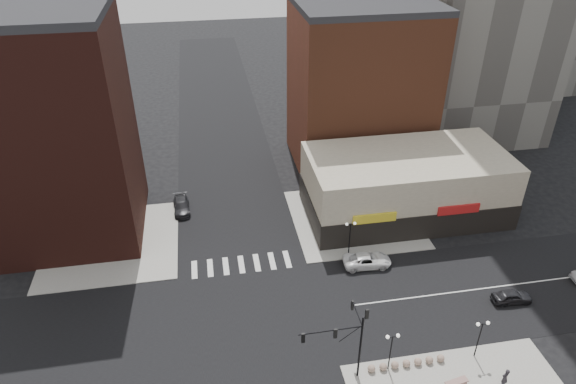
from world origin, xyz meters
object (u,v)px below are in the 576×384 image
object	(u,v)px
street_lamp_ne	(350,230)
white_suv	(367,260)
street_lamp_se_b	(481,330)
traffic_signal	(349,334)
dark_sedan_east	(512,297)
stone_bench	(456,383)
street_lamp_se_a	(392,343)
pedestrian	(505,378)
dark_sedan_north	(181,206)

from	to	relation	value
street_lamp_ne	white_suv	distance (m)	3.74
street_lamp_se_b	traffic_signal	bearing A→B (deg)	179.18
dark_sedan_east	stone_bench	size ratio (longest dim) A/B	1.91
street_lamp_ne	street_lamp_se_b	bearing A→B (deg)	-66.37
stone_bench	dark_sedan_east	bearing A→B (deg)	30.06
street_lamp_se_a	street_lamp_ne	distance (m)	16.03
white_suv	street_lamp_se_a	bearing A→B (deg)	173.05
traffic_signal	pedestrian	world-z (taller)	traffic_signal
street_lamp_se_a	dark_sedan_east	world-z (taller)	street_lamp_se_a
street_lamp_ne	street_lamp_se_a	bearing A→B (deg)	-93.58
white_suv	dark_sedan_north	xyz separation A→B (m)	(-19.90, 14.45, -0.02)
street_lamp_se_a	pedestrian	size ratio (longest dim) A/B	2.19
white_suv	dark_sedan_north	distance (m)	24.59
street_lamp_se_a	street_lamp_se_b	bearing A→B (deg)	0.00
street_lamp_ne	white_suv	bearing A→B (deg)	-59.00
white_suv	stone_bench	world-z (taller)	white_suv
street_lamp_ne	dark_sedan_east	xyz separation A→B (m)	(13.91, -10.22, -2.62)
white_suv	pedestrian	distance (m)	18.15
stone_bench	street_lamp_se_a	bearing A→B (deg)	142.60
street_lamp_ne	white_suv	world-z (taller)	street_lamp_ne
white_suv	pedestrian	size ratio (longest dim) A/B	2.74
street_lamp_se_b	dark_sedan_north	world-z (taller)	street_lamp_se_b
traffic_signal	dark_sedan_north	distance (m)	31.43
traffic_signal	street_lamp_se_a	xyz separation A→B (m)	(3.76, -0.17, -1.67)
street_lamp_ne	white_suv	size ratio (longest dim) A/B	0.80
street_lamp_se_a	pedestrian	distance (m)	9.72
white_suv	dark_sedan_east	size ratio (longest dim) A/B	1.32
traffic_signal	stone_bench	xyz separation A→B (m)	(8.81, -2.76, -4.59)
dark_sedan_east	stone_bench	xyz separation A→B (m)	(-9.86, -8.37, -0.31)
white_suv	dark_sedan_north	size ratio (longest dim) A/B	1.07
traffic_signal	dark_sedan_north	xyz separation A→B (m)	(-13.74, 27.95, -4.25)
white_suv	dark_sedan_east	distance (m)	14.79
stone_bench	dark_sedan_north	bearing A→B (deg)	116.04
street_lamp_se_b	stone_bench	size ratio (longest dim) A/B	2.00
street_lamp_se_a	white_suv	distance (m)	14.12
dark_sedan_east	dark_sedan_north	size ratio (longest dim) A/B	0.81
street_lamp_se_a	pedestrian	bearing A→B (deg)	-20.25
dark_sedan_north	pedestrian	distance (m)	41.01
street_lamp_ne	pedestrian	bearing A→B (deg)	-67.77
street_lamp_se_b	street_lamp_ne	size ratio (longest dim) A/B	1.00
street_lamp_se_a	dark_sedan_north	xyz separation A→B (m)	(-17.50, 28.12, -2.58)
dark_sedan_east	pedestrian	world-z (taller)	pedestrian
street_lamp_se_a	dark_sedan_north	size ratio (longest dim) A/B	0.85
white_suv	pedestrian	xyz separation A→B (m)	(6.48, -16.95, 0.35)
street_lamp_se_a	dark_sedan_east	bearing A→B (deg)	21.20
traffic_signal	pedestrian	distance (m)	13.67
dark_sedan_east	street_lamp_ne	bearing A→B (deg)	56.81
street_lamp_se_a	street_lamp_ne	bearing A→B (deg)	86.42
white_suv	stone_bench	xyz separation A→B (m)	(2.64, -16.26, -0.36)
street_lamp_se_a	street_lamp_ne	world-z (taller)	same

